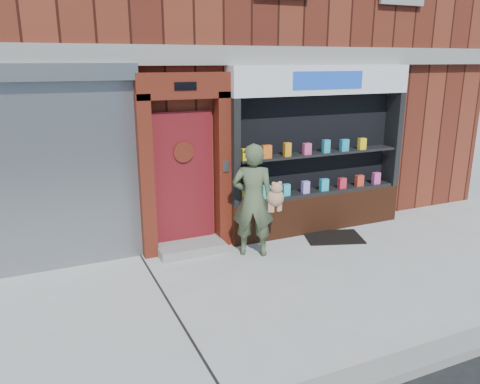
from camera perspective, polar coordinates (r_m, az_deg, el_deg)
ground at (r=6.74m, az=4.87°, el=-11.44°), size 80.00×80.00×0.00m
curb at (r=5.22m, az=17.10°, el=-20.32°), size 60.00×0.30×0.12m
building at (r=11.63m, az=-9.96°, el=20.10°), size 12.00×8.16×8.00m
shutter_bay at (r=7.28m, az=-24.10°, el=3.64°), size 3.10×0.30×3.04m
red_door_bay at (r=7.59m, az=-6.70°, el=3.35°), size 1.52×0.58×2.90m
pharmacy_bay at (r=8.63m, az=9.45°, el=4.16°), size 3.50×0.41×3.00m
woman at (r=7.46m, az=1.74°, el=-1.00°), size 0.86×0.71×1.84m
doormat at (r=8.61m, az=11.31°, el=-5.41°), size 1.16×0.98×0.02m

